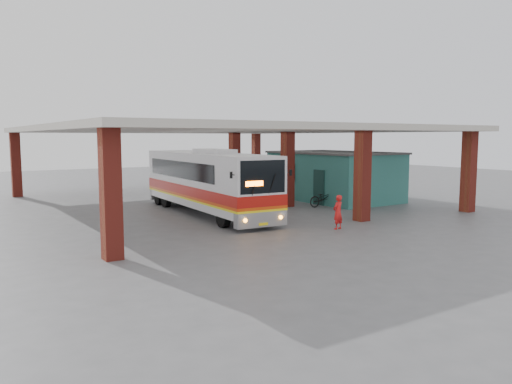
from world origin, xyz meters
The scene contains 8 objects.
ground centered at (0.00, 0.00, 0.00)m, with size 90.00×90.00×0.00m, color #515154.
brick_columns centered at (1.43, 5.00, 2.17)m, with size 20.10×21.60×4.35m.
canopy_roof centered at (0.50, 6.50, 4.50)m, with size 21.00×23.00×0.30m, color beige.
shop_building centered at (7.49, 4.00, 1.56)m, with size 5.20×8.20×3.11m.
coach_bus centered at (-2.24, 3.09, 1.71)m, with size 3.21×11.95×3.44m.
motorcycle centered at (4.70, 1.72, 0.52)m, with size 0.68×1.96×1.03m, color black.
pedestrian centered at (0.50, -4.03, 0.76)m, with size 0.55×0.36×1.52m, color red.
red_chair centered at (4.34, 5.40, 0.34)m, with size 0.47×0.47×0.73m.
Camera 1 is at (-14.43, -20.19, 4.05)m, focal length 35.00 mm.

